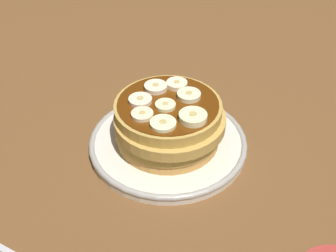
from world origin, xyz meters
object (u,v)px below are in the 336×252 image
object	(u,v)px
plate	(168,142)
banana_slice_2	(190,97)
banana_slice_3	(163,124)
banana_slice_5	(177,84)
banana_slice_0	(165,106)
pancake_stack	(168,123)
banana_slice_1	(155,88)
banana_slice_6	(140,100)
banana_slice_7	(142,115)
banana_slice_4	(193,117)

from	to	relation	value
plate	banana_slice_2	bearing A→B (deg)	-7.38
banana_slice_3	banana_slice_5	distance (cm)	8.91
banana_slice_0	pancake_stack	bearing A→B (deg)	33.80
banana_slice_0	banana_slice_1	world-z (taller)	banana_slice_1
banana_slice_0	banana_slice_5	distance (cm)	5.14
pancake_stack	banana_slice_2	size ratio (longest dim) A/B	4.96
pancake_stack	banana_slice_6	xyz separation A→B (cm)	(-2.98, 2.14, 3.37)
plate	banana_slice_6	world-z (taller)	banana_slice_6
banana_slice_1	plate	bearing A→B (deg)	-88.45
banana_slice_2	banana_slice_3	distance (cm)	6.71
banana_slice_0	banana_slice_1	bearing A→B (deg)	82.55
banana_slice_0	banana_slice_6	xyz separation A→B (cm)	(-2.47, 2.48, 0.04)
banana_slice_2	banana_slice_5	distance (cm)	3.52
banana_slice_2	banana_slice_7	size ratio (longest dim) A/B	1.12
banana_slice_1	banana_slice_3	bearing A→B (deg)	-108.30
banana_slice_4	banana_slice_6	distance (cm)	7.79
banana_slice_2	banana_slice_5	bearing A→B (deg)	93.25
banana_slice_0	banana_slice_1	xyz separation A→B (cm)	(0.56, 4.32, 0.09)
banana_slice_1	banana_slice_7	world-z (taller)	banana_slice_1
banana_slice_7	banana_slice_0	bearing A→B (deg)	7.78
banana_slice_0	banana_slice_3	size ratio (longest dim) A/B	0.82
banana_slice_0	banana_slice_7	world-z (taller)	same
banana_slice_4	pancake_stack	bearing A→B (deg)	107.26
banana_slice_1	banana_slice_4	xyz separation A→B (cm)	(1.29, -8.31, 0.10)
plate	pancake_stack	bearing A→B (deg)	-125.85
banana_slice_0	banana_slice_1	size ratio (longest dim) A/B	0.85
plate	banana_slice_0	xyz separation A→B (cm)	(-0.67, -0.56, 6.97)
pancake_stack	banana_slice_7	world-z (taller)	banana_slice_7
banana_slice_7	banana_slice_4	bearing A→B (deg)	-33.32
banana_slice_3	banana_slice_4	size ratio (longest dim) A/B	0.92
banana_slice_7	banana_slice_2	bearing A→B (deg)	4.91
banana_slice_0	banana_slice_3	distance (cm)	3.83
banana_slice_3	pancake_stack	bearing A→B (deg)	55.89
plate	banana_slice_1	size ratio (longest dim) A/B	6.98
banana_slice_1	banana_slice_3	xyz separation A→B (cm)	(-2.52, -7.61, -0.09)
banana_slice_1	banana_slice_6	bearing A→B (deg)	-148.84
banana_slice_6	banana_slice_7	bearing A→B (deg)	-109.07
banana_slice_2	banana_slice_4	xyz separation A→B (cm)	(-1.95, -4.15, 0.10)
pancake_stack	banana_slice_5	distance (cm)	5.69
plate	banana_slice_1	xyz separation A→B (cm)	(-0.10, 3.76, 7.05)
banana_slice_4	banana_slice_3	bearing A→B (deg)	169.54
pancake_stack	banana_slice_4	size ratio (longest dim) A/B	4.43
plate	banana_slice_0	size ratio (longest dim) A/B	8.25
banana_slice_6	banana_slice_7	xyz separation A→B (cm)	(-1.02, -2.96, -0.02)
plate	banana_slice_1	distance (cm)	7.99
pancake_stack	banana_slice_0	world-z (taller)	banana_slice_0
banana_slice_4	banana_slice_5	bearing A→B (deg)	77.14
banana_slice_2	banana_slice_4	distance (cm)	4.58
pancake_stack	banana_slice_7	distance (cm)	5.28
banana_slice_5	pancake_stack	bearing A→B (deg)	-133.01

